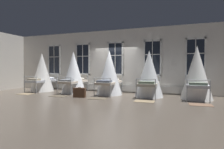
% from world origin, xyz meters
% --- Properties ---
extents(ground, '(24.92, 24.92, 0.00)m').
position_xyz_m(ground, '(0.00, 0.00, 0.00)').
color(ground, brown).
extents(back_wall_with_windows, '(13.46, 0.10, 3.50)m').
position_xyz_m(back_wall_with_windows, '(0.00, 1.17, 1.75)').
color(back_wall_with_windows, silver).
rests_on(back_wall_with_windows, ground).
extents(window_bank, '(9.15, 0.10, 2.74)m').
position_xyz_m(window_bank, '(0.00, 1.05, 1.02)').
color(window_bank, black).
rests_on(window_bank, ground).
extents(cot_first, '(1.33, 1.89, 2.23)m').
position_xyz_m(cot_first, '(-4.16, -0.01, 1.09)').
color(cot_first, '#9EA3A8').
rests_on(cot_first, ground).
extents(cot_second, '(1.33, 1.91, 2.27)m').
position_xyz_m(cot_second, '(-2.04, -0.02, 1.10)').
color(cot_second, '#9EA3A8').
rests_on(cot_second, ground).
extents(cot_third, '(1.33, 1.89, 2.26)m').
position_xyz_m(cot_third, '(0.03, 0.02, 1.10)').
color(cot_third, '#9EA3A8').
rests_on(cot_third, ground).
extents(cot_fourth, '(1.33, 1.89, 2.18)m').
position_xyz_m(cot_fourth, '(2.04, -0.01, 1.06)').
color(cot_fourth, '#9EA3A8').
rests_on(cot_fourth, ground).
extents(cot_fifth, '(1.33, 1.90, 2.33)m').
position_xyz_m(cot_fifth, '(4.08, 0.01, 1.13)').
color(cot_fifth, '#9EA3A8').
rests_on(cot_fifth, ground).
extents(rug_first, '(0.81, 0.57, 0.01)m').
position_xyz_m(rug_first, '(-4.12, -1.31, 0.01)').
color(rug_first, '#8E7A5B').
rests_on(rug_first, ground).
extents(rug_second, '(0.81, 0.58, 0.01)m').
position_xyz_m(rug_second, '(-2.06, -1.31, 0.01)').
color(rug_second, brown).
rests_on(rug_second, ground).
extents(rug_third, '(0.82, 0.59, 0.01)m').
position_xyz_m(rug_third, '(0.00, -1.31, 0.01)').
color(rug_third, brown).
rests_on(rug_third, ground).
extents(rug_fourth, '(0.81, 0.58, 0.01)m').
position_xyz_m(rug_fourth, '(2.06, -1.31, 0.01)').
color(rug_fourth, '#8E7A5B').
rests_on(rug_fourth, ground).
extents(rug_fifth, '(0.82, 0.59, 0.01)m').
position_xyz_m(rug_fifth, '(4.12, -1.31, 0.01)').
color(rug_fifth, brown).
rests_on(rug_fifth, ground).
extents(suitcase_dark, '(0.58, 0.28, 0.47)m').
position_xyz_m(suitcase_dark, '(-0.92, -1.31, 0.22)').
color(suitcase_dark, '#472D1E').
rests_on(suitcase_dark, ground).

